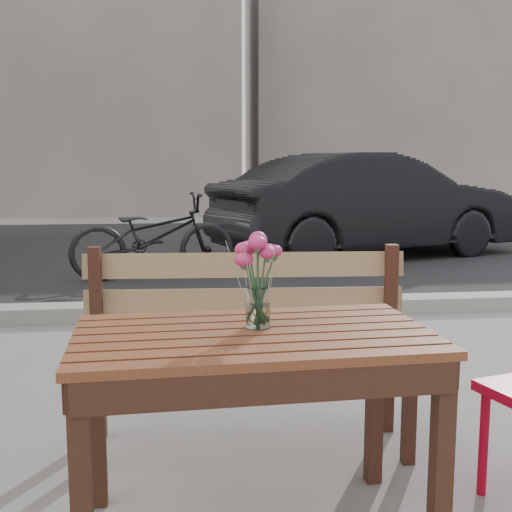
# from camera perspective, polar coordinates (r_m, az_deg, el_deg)

# --- Properties ---
(street) EXTENTS (30.00, 8.12, 0.12)m
(street) POSITION_cam_1_polar(r_m,az_deg,el_deg) (7.03, -3.31, -1.19)
(street) COLOR black
(street) RESTS_ON ground
(backdrop_buildings) EXTENTS (15.50, 4.00, 8.00)m
(backdrop_buildings) POSITION_cam_1_polar(r_m,az_deg,el_deg) (16.44, -4.97, 16.66)
(backdrop_buildings) COLOR slate
(backdrop_buildings) RESTS_ON ground
(main_table) EXTENTS (1.11, 0.68, 0.67)m
(main_table) POSITION_cam_1_polar(r_m,az_deg,el_deg) (2.00, -0.23, -9.77)
(main_table) COLOR #5C2A18
(main_table) RESTS_ON ground
(main_bench) EXTENTS (1.40, 0.49, 0.85)m
(main_bench) POSITION_cam_1_polar(r_m,az_deg,el_deg) (2.68, -0.87, -5.99)
(main_bench) COLOR #966E4D
(main_bench) RESTS_ON ground
(main_vase) EXTENTS (0.16, 0.16, 0.30)m
(main_vase) POSITION_cam_1_polar(r_m,az_deg,el_deg) (1.98, 0.18, -1.10)
(main_vase) COLOR white
(main_vase) RESTS_ON main_table
(parked_car) EXTENTS (4.20, 2.57, 1.31)m
(parked_car) POSITION_cam_1_polar(r_m,az_deg,el_deg) (8.30, 9.91, 4.47)
(parked_car) COLOR black
(parked_car) RESTS_ON ground
(bicycle) EXTENTS (1.75, 0.84, 0.88)m
(bicycle) POSITION_cam_1_polar(r_m,az_deg,el_deg) (6.64, -9.14, 1.75)
(bicycle) COLOR black
(bicycle) RESTS_ON ground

